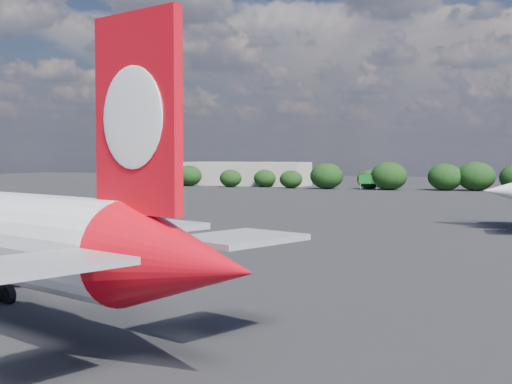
% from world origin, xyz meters
% --- Properties ---
extents(ground, '(500.00, 500.00, 0.00)m').
position_xyz_m(ground, '(0.00, 60.00, 0.00)').
color(ground, black).
rests_on(ground, ground).
extents(terminal_building, '(42.00, 16.00, 8.00)m').
position_xyz_m(terminal_building, '(-65.00, 192.00, 4.00)').
color(terminal_building, '#A49C8D').
rests_on(terminal_building, ground).
extents(highway_sign, '(6.00, 0.30, 4.50)m').
position_xyz_m(highway_sign, '(-18.00, 176.00, 3.13)').
color(highway_sign, '#156B22').
rests_on(highway_sign, ground).
extents(billboard_yellow, '(5.00, 0.30, 5.50)m').
position_xyz_m(billboard_yellow, '(12.00, 182.00, 3.87)').
color(billboard_yellow, gold).
rests_on(billboard_yellow, ground).
extents(horizon_treeline, '(202.89, 17.32, 9.10)m').
position_xyz_m(horizon_treeline, '(15.47, 179.73, 3.92)').
color(horizon_treeline, black).
rests_on(horizon_treeline, ground).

